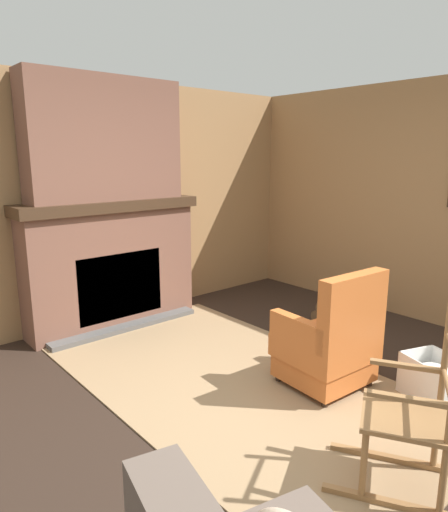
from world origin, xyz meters
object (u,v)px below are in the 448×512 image
object	(u,v)px
laundry_basket	(436,380)
storage_case	(152,191)
armchair	(330,345)
firewood_stack	(337,314)
rocking_chair	(412,422)
oil_lamp_vase	(32,193)

from	to	relation	value
laundry_basket	storage_case	xyz separation A→B (m)	(-3.12, -0.48, 1.26)
armchair	firewood_stack	size ratio (longest dim) A/B	1.99
firewood_stack	laundry_basket	bearing A→B (deg)	-28.58
firewood_stack	storage_case	xyz separation A→B (m)	(-1.68, -1.27, 1.31)
rocking_chair	laundry_basket	bearing A→B (deg)	-102.23
rocking_chair	firewood_stack	world-z (taller)	rocking_chair
firewood_stack	oil_lamp_vase	size ratio (longest dim) A/B	1.55
oil_lamp_vase	storage_case	distance (m)	1.32
rocking_chair	storage_case	distance (m)	3.62
firewood_stack	rocking_chair	bearing A→B (deg)	-45.95
rocking_chair	laundry_basket	distance (m)	1.10
rocking_chair	oil_lamp_vase	size ratio (longest dim) A/B	3.74
armchair	firewood_stack	bearing A→B (deg)	-53.25
armchair	oil_lamp_vase	size ratio (longest dim) A/B	3.07
laundry_basket	firewood_stack	bearing A→B (deg)	151.42
firewood_stack	laundry_basket	size ratio (longest dim) A/B	0.91
laundry_basket	oil_lamp_vase	size ratio (longest dim) A/B	1.70
laundry_basket	rocking_chair	bearing A→B (deg)	-72.99
armchair	laundry_basket	xyz separation A→B (m)	(0.67, 0.42, -0.19)
rocking_chair	armchair	bearing A→B (deg)	-60.93
armchair	firewood_stack	xyz separation A→B (m)	(-0.77, 1.21, -0.24)
oil_lamp_vase	storage_case	size ratio (longest dim) A/B	1.14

